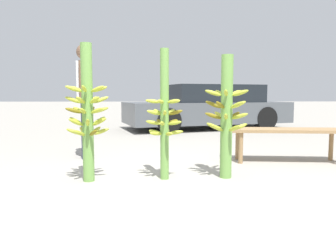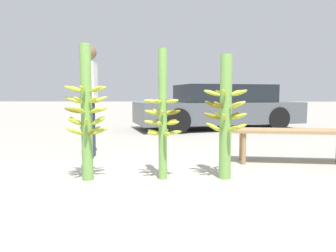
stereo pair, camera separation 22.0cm
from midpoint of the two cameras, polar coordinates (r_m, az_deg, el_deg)
ground_plane at (r=3.27m, az=-2.43°, el=-10.82°), size 80.00×80.00×0.00m
banana_stalk_left at (r=3.56m, az=-15.58°, el=2.29°), size 0.46×0.46×1.45m
banana_stalk_center at (r=3.52m, az=-2.40°, el=1.83°), size 0.41×0.41×1.41m
banana_stalk_right at (r=3.61m, az=8.45°, el=1.83°), size 0.49×0.49×1.35m
vendor_person at (r=4.89m, az=-15.52°, el=6.04°), size 0.22×0.59×1.63m
market_bench at (r=4.70m, az=18.84°, el=-1.21°), size 1.61×0.57×0.46m
parked_car at (r=8.92m, az=6.32°, el=3.27°), size 4.64×2.87×1.18m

